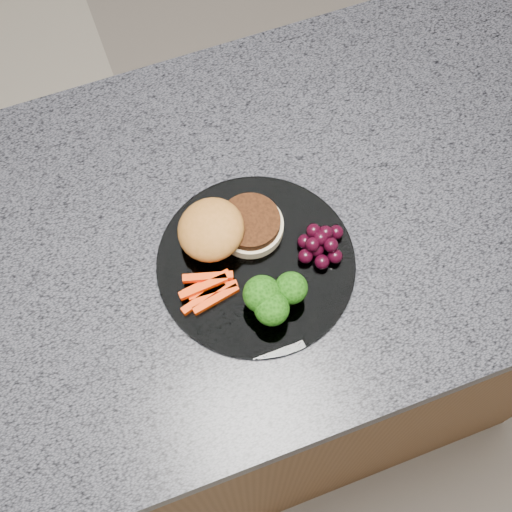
{
  "coord_description": "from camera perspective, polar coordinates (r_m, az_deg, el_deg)",
  "views": [
    {
      "loc": [
        -0.09,
        -0.41,
        1.75
      ],
      "look_at": [
        0.05,
        -0.06,
        0.93
      ],
      "focal_mm": 50.0,
      "sensor_mm": 36.0,
      "label": 1
    }
  ],
  "objects": [
    {
      "name": "burger",
      "position": [
        0.92,
        -2.49,
        2.14
      ],
      "size": [
        0.15,
        0.1,
        0.05
      ],
      "rotation": [
        0.0,
        0.0,
        0.11
      ],
      "color": "beige",
      "rests_on": "plate"
    },
    {
      "name": "island_cabinet",
      "position": [
        1.39,
        -2.68,
        -6.92
      ],
      "size": [
        1.2,
        0.6,
        0.86
      ],
      "primitive_type": "cube",
      "color": "brown",
      "rests_on": "ground"
    },
    {
      "name": "carrot_sticks",
      "position": [
        0.91,
        -3.84,
        -2.67
      ],
      "size": [
        0.08,
        0.05,
        0.02
      ],
      "rotation": [
        0.0,
        0.0,
        -0.19
      ],
      "color": "#FF3B04",
      "rests_on": "plate"
    },
    {
      "name": "broccoli",
      "position": [
        0.87,
        1.37,
        -3.33
      ],
      "size": [
        0.08,
        0.07,
        0.06
      ],
      "rotation": [
        0.0,
        0.0,
        -0.32
      ],
      "color": "#55812F",
      "rests_on": "plate"
    },
    {
      "name": "plate",
      "position": [
        0.93,
        -0.0,
        -0.59
      ],
      "size": [
        0.26,
        0.26,
        0.01
      ],
      "primitive_type": "cylinder",
      "color": "white",
      "rests_on": "countertop"
    },
    {
      "name": "countertop",
      "position": [
        0.97,
        -3.82,
        1.09
      ],
      "size": [
        1.2,
        0.6,
        0.04
      ],
      "primitive_type": "cube",
      "color": "#44454D",
      "rests_on": "island_cabinet"
    },
    {
      "name": "grape_bunch",
      "position": [
        0.92,
        5.23,
        1.0
      ],
      "size": [
        0.07,
        0.06,
        0.03
      ],
      "rotation": [
        0.0,
        0.0,
        -0.14
      ],
      "color": "black",
      "rests_on": "plate"
    }
  ]
}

